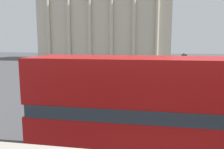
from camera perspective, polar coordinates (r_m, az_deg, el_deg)
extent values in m
cylinder|color=black|center=(10.38, -7.40, -15.44)|extent=(0.98, 0.22, 0.98)
cube|color=#B71414|center=(8.60, 18.54, -15.08)|extent=(11.21, 2.51, 1.63)
cube|color=#2D3842|center=(8.25, 18.87, -8.41)|extent=(10.99, 2.54, 0.45)
cube|color=#B71414|center=(8.03, 19.20, -1.46)|extent=(11.21, 2.51, 1.58)
cube|color=beige|center=(63.69, -1.39, 14.81)|extent=(34.48, 15.47, 24.02)
cylinder|color=beige|center=(60.12, -16.35, 13.16)|extent=(0.90, 0.90, 20.41)
cylinder|color=beige|center=(57.94, -11.31, 13.53)|extent=(0.90, 0.90, 20.41)
cylinder|color=beige|center=(56.21, -5.90, 13.81)|extent=(0.90, 0.90, 20.41)
cylinder|color=beige|center=(54.99, -0.19, 13.98)|extent=(0.90, 0.90, 20.41)
cylinder|color=beige|center=(54.30, 5.73, 14.01)|extent=(0.90, 0.90, 20.41)
cylinder|color=beige|center=(54.17, 11.74, 13.90)|extent=(0.90, 0.90, 20.41)
cylinder|color=black|center=(13.78, 10.37, -3.50)|extent=(0.12, 0.12, 3.76)
cube|color=black|center=(13.57, 11.28, 2.40)|extent=(0.20, 0.24, 0.70)
sphere|color=green|center=(13.56, 11.76, 3.02)|extent=(0.14, 0.14, 0.14)
cylinder|color=black|center=(21.64, 18.01, 0.36)|extent=(0.12, 0.12, 3.70)
cube|color=black|center=(21.53, 18.65, 4.04)|extent=(0.20, 0.24, 0.70)
sphere|color=green|center=(21.54, 18.96, 4.43)|extent=(0.14, 0.14, 0.14)
cylinder|color=black|center=(27.16, 17.66, 1.52)|extent=(0.12, 0.12, 3.35)
cube|color=black|center=(27.07, 18.15, 4.09)|extent=(0.20, 0.24, 0.70)
sphere|color=green|center=(27.08, 18.39, 4.40)|extent=(0.14, 0.14, 0.14)
cylinder|color=#282B33|center=(17.01, -11.75, -6.46)|extent=(0.14, 0.14, 0.78)
cylinder|color=#282B33|center=(16.95, -11.18, -6.49)|extent=(0.14, 0.14, 0.78)
cylinder|color=yellow|center=(16.82, -11.53, -4.16)|extent=(0.32, 0.32, 0.62)
sphere|color=tan|center=(16.73, -11.57, -2.76)|extent=(0.21, 0.21, 0.21)
cylinder|color=#282B33|center=(19.33, -2.58, -4.45)|extent=(0.14, 0.14, 0.83)
cylinder|color=#282B33|center=(19.30, -2.06, -4.48)|extent=(0.14, 0.14, 0.83)
cylinder|color=slate|center=(19.17, -2.33, -2.30)|extent=(0.32, 0.32, 0.66)
sphere|color=tan|center=(19.09, -2.34, -0.99)|extent=(0.22, 0.22, 0.22)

